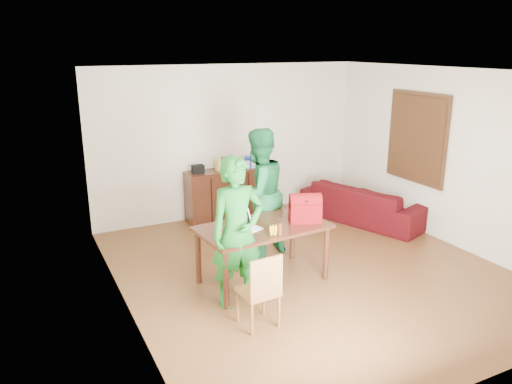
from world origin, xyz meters
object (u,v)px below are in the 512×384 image
red_bag (305,211)px  person_far (258,194)px  table (263,233)px  bottle (280,228)px  chair (259,304)px  sofa (364,203)px  laptop (248,227)px  person_near (237,233)px

red_bag → person_far: bearing=126.0°
table → person_far: 0.92m
bottle → person_far: bearing=76.1°
chair → bottle: size_ratio=5.14×
table → sofa: (2.69, 1.32, -0.36)m
chair → bottle: (0.58, 0.59, 0.61)m
laptop → bottle: (0.28, -0.31, 0.04)m
person_near → bottle: 0.58m
chair → person_near: bearing=86.0°
person_near → laptop: person_near is taller
table → laptop: size_ratio=4.78×
red_bag → sofa: 2.61m
sofa → red_bag: bearing=103.9°
chair → table: bearing=56.8°
sofa → chair: bearing=105.2°
laptop → red_bag: bearing=-20.2°
person_far → red_bag: person_far is taller
person_near → laptop: 0.46m
table → red_bag: size_ratio=4.21×
chair → red_bag: red_bag is taller
person_near → bottle: bearing=2.0°
person_far → sofa: bearing=176.7°
laptop → sofa: laptop is taller
chair → sofa: bearing=31.4°
bottle → sofa: size_ratio=0.08×
laptop → sofa: 3.26m
table → laptop: 0.27m
person_far → table: bearing=51.8°
laptop → sofa: (2.92, 1.37, -0.50)m
table → chair: bearing=-124.3°
person_near → red_bag: person_near is taller
bottle → sofa: bearing=32.5°
bottle → chair: bearing=-134.8°
person_near → person_far: bearing=53.9°
table → person_near: (-0.53, -0.38, 0.23)m
table → red_bag: bearing=-14.1°
person_near → table: bearing=35.6°
person_near → person_far: 1.48m
person_near → sofa: size_ratio=0.82×
chair → bottle: bearing=41.5°
table → laptop: (-0.23, -0.05, 0.14)m
person_far → sofa: size_ratio=0.86×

